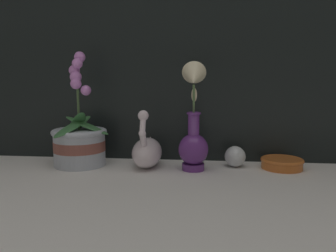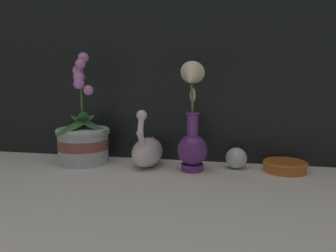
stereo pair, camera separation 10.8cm
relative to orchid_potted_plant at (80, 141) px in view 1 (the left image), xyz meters
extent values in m
plane|color=silver|center=(0.34, -0.10, -0.09)|extent=(2.80, 2.80, 0.00)
cylinder|color=#B2BCCC|center=(0.00, 0.00, -0.02)|extent=(0.17, 0.17, 0.12)
cylinder|color=brown|center=(0.00, 0.00, -0.02)|extent=(0.17, 0.17, 0.03)
torus|color=#B2BCCC|center=(0.00, 0.00, 0.03)|extent=(0.19, 0.19, 0.02)
cylinder|color=#4C6B3D|center=(0.00, 0.00, 0.16)|extent=(0.01, 0.01, 0.24)
ellipsoid|color=#38703D|center=(0.03, 0.00, 0.05)|extent=(0.17, 0.08, 0.07)
ellipsoid|color=#38703D|center=(-0.02, 0.03, 0.05)|extent=(0.13, 0.17, 0.11)
ellipsoid|color=#38703D|center=(-0.01, -0.03, 0.05)|extent=(0.10, 0.19, 0.06)
sphere|color=#C67AD1|center=(0.01, 0.00, 0.28)|extent=(0.04, 0.04, 0.04)
sphere|color=#C67AD1|center=(0.01, -0.02, 0.26)|extent=(0.03, 0.03, 0.03)
sphere|color=#C67AD1|center=(-0.01, -0.01, 0.24)|extent=(0.04, 0.04, 0.04)
sphere|color=#C67AD1|center=(0.00, -0.02, 0.22)|extent=(0.04, 0.04, 0.04)
sphere|color=#C67AD1|center=(0.01, -0.03, 0.19)|extent=(0.04, 0.04, 0.04)
sphere|color=#C67AD1|center=(0.04, -0.02, 0.17)|extent=(0.03, 0.03, 0.03)
ellipsoid|color=white|center=(0.23, 0.00, -0.04)|extent=(0.10, 0.18, 0.10)
cone|color=white|center=(0.23, 0.07, -0.02)|extent=(0.05, 0.06, 0.07)
cylinder|color=white|center=(0.23, -0.07, 0.02)|extent=(0.02, 0.05, 0.06)
sphere|color=white|center=(0.23, -0.08, 0.04)|extent=(0.02, 0.02, 0.02)
cylinder|color=white|center=(0.23, -0.07, 0.07)|extent=(0.02, 0.04, 0.06)
sphere|color=white|center=(0.23, -0.06, 0.10)|extent=(0.03, 0.03, 0.03)
cylinder|color=#602D7F|center=(0.39, -0.02, -0.07)|extent=(0.07, 0.07, 0.02)
ellipsoid|color=#602D7F|center=(0.39, -0.02, -0.02)|extent=(0.10, 0.10, 0.10)
cylinder|color=#602D7F|center=(0.39, -0.02, 0.06)|extent=(0.04, 0.04, 0.07)
torus|color=#602D7F|center=(0.39, -0.02, 0.10)|extent=(0.05, 0.05, 0.01)
cylinder|color=#567A47|center=(0.39, -0.04, 0.15)|extent=(0.01, 0.04, 0.09)
cone|color=beige|center=(0.39, -0.07, 0.21)|extent=(0.08, 0.10, 0.10)
ellipsoid|color=beige|center=(0.39, -0.03, 0.16)|extent=(0.02, 0.02, 0.04)
sphere|color=silver|center=(0.53, 0.03, -0.05)|extent=(0.07, 0.07, 0.07)
cylinder|color=#C66628|center=(0.68, 0.02, -0.07)|extent=(0.13, 0.13, 0.03)
torus|color=#C66628|center=(0.68, 0.02, -0.06)|extent=(0.14, 0.14, 0.01)
camera|label=1|loc=(0.41, -1.07, 0.20)|focal=35.00mm
camera|label=2|loc=(0.52, -1.05, 0.20)|focal=35.00mm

